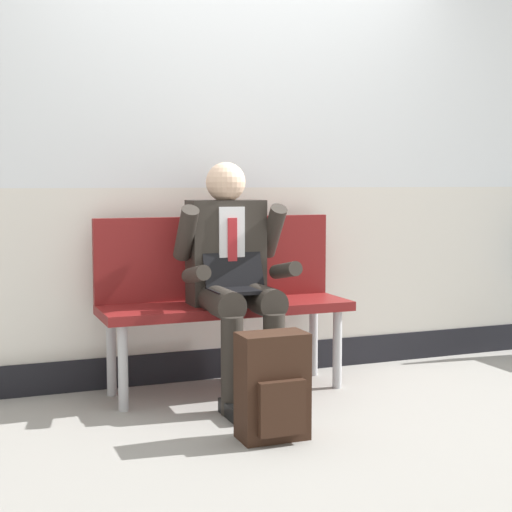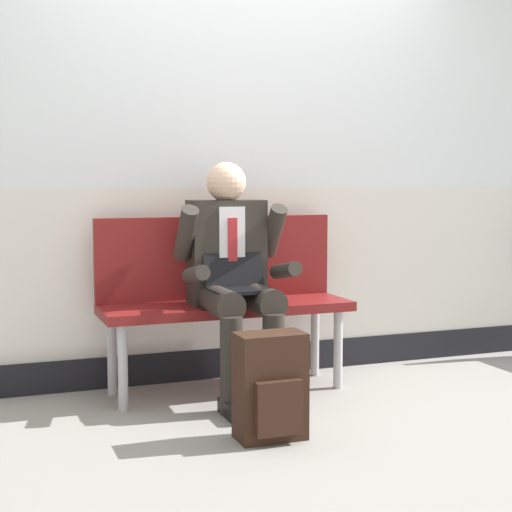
# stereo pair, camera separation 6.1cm
# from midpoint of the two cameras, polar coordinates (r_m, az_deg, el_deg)

# --- Properties ---
(ground_plane) EXTENTS (18.00, 18.00, 0.00)m
(ground_plane) POSITION_cam_midpoint_polar(r_m,az_deg,el_deg) (4.06, 1.14, -10.62)
(ground_plane) COLOR gray
(station_wall) EXTENTS (5.01, 0.14, 2.87)m
(station_wall) POSITION_cam_midpoint_polar(r_m,az_deg,el_deg) (4.49, -1.88, 9.26)
(station_wall) COLOR silver
(station_wall) RESTS_ON ground
(bench_with_person) EXTENTS (1.34, 0.42, 0.94)m
(bench_with_person) POSITION_cam_midpoint_polar(r_m,az_deg,el_deg) (4.20, -2.98, -2.46)
(bench_with_person) COLOR maroon
(bench_with_person) RESTS_ON ground
(person_seated) EXTENTS (0.57, 0.70, 1.23)m
(person_seated) POSITION_cam_midpoint_polar(r_m,az_deg,el_deg) (4.00, -2.07, -1.29)
(person_seated) COLOR #2D2823
(person_seated) RESTS_ON ground
(backpack) EXTENTS (0.30, 0.21, 0.47)m
(backpack) POSITION_cam_midpoint_polar(r_m,az_deg,el_deg) (3.43, 0.75, -9.67)
(backpack) COLOR #331E14
(backpack) RESTS_ON ground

